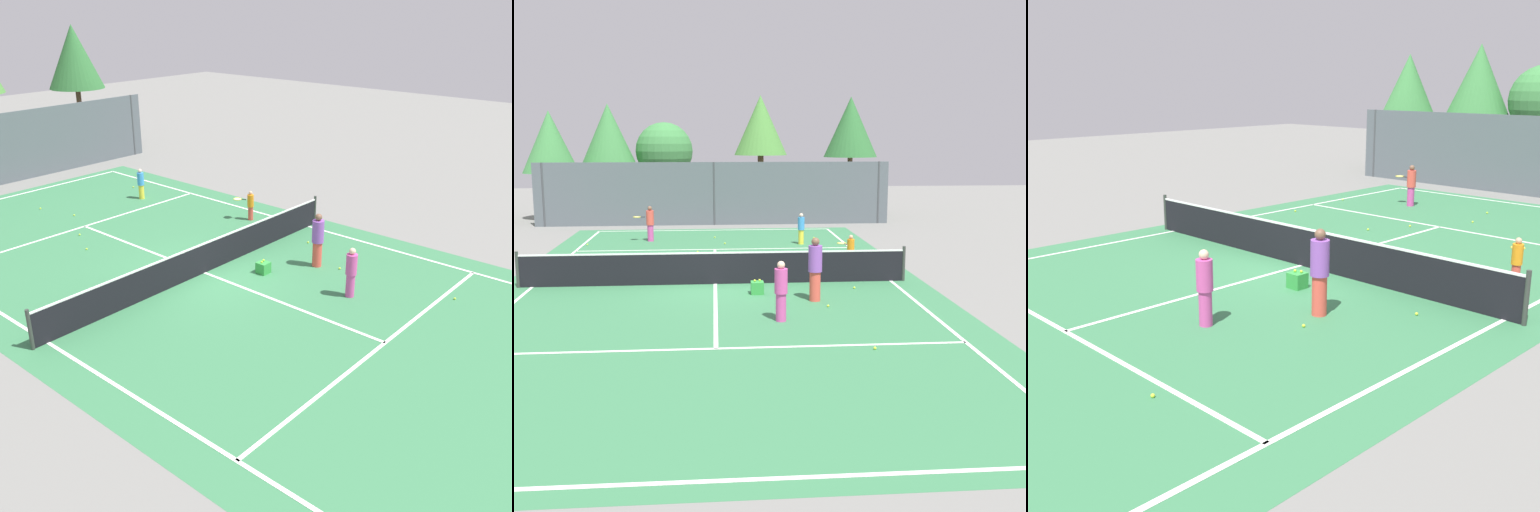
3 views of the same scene
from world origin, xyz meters
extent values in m
plane|color=slate|center=(0.00, 0.00, 0.00)|extent=(80.00, 80.00, 0.00)
cube|color=#387A4C|center=(0.00, 0.00, 0.00)|extent=(13.00, 25.00, 0.00)
cube|color=white|center=(-5.50, 0.00, 0.01)|extent=(0.10, 24.00, 0.01)
cube|color=white|center=(5.50, 0.00, 0.01)|extent=(0.10, 24.00, 0.01)
cube|color=white|center=(0.00, 12.00, 0.01)|extent=(11.00, 0.10, 0.01)
cube|color=white|center=(0.00, -6.40, 0.01)|extent=(11.00, 0.10, 0.01)
cube|color=white|center=(0.00, 6.40, 0.01)|extent=(11.00, 0.10, 0.01)
cube|color=white|center=(0.00, 0.00, 0.01)|extent=(0.10, 12.80, 0.01)
cylinder|color=#333833|center=(-5.90, 0.00, 0.55)|extent=(0.10, 0.10, 1.10)
cylinder|color=#333833|center=(5.90, 0.00, 0.55)|extent=(0.10, 0.10, 1.10)
cube|color=black|center=(0.00, 0.00, 0.47)|extent=(11.80, 0.03, 0.95)
cube|color=white|center=(0.00, 0.00, 0.97)|extent=(11.80, 0.04, 0.05)
cylinder|color=#3F4447|center=(-8.50, 14.00, 1.60)|extent=(0.12, 0.12, 3.20)
cylinder|color=brown|center=(-8.74, 16.98, 1.27)|extent=(0.39, 0.39, 2.54)
cone|color=#3D8442|center=(-8.74, 16.98, 4.19)|extent=(2.97, 2.97, 3.30)
cylinder|color=brown|center=(-2.87, 19.65, 1.20)|extent=(0.40, 0.40, 2.40)
cylinder|color=brown|center=(-5.94, 18.94, 1.26)|extent=(0.43, 0.43, 2.53)
cone|color=#3D8442|center=(-5.94, 18.94, 4.41)|extent=(3.40, 3.40, 3.78)
cylinder|color=#D14799|center=(-2.77, 8.80, 0.36)|extent=(0.26, 0.26, 0.71)
cylinder|color=#E54C3F|center=(-2.77, 8.80, 1.02)|extent=(0.33, 0.33, 0.62)
sphere|color=brown|center=(-2.77, 8.80, 1.43)|extent=(0.19, 0.19, 0.19)
cylinder|color=black|center=(-3.08, 8.82, 1.06)|extent=(0.20, 0.05, 0.03)
torus|color=yellow|center=(-3.33, 8.84, 1.06)|extent=(0.36, 0.36, 0.03)
cylinder|color=silver|center=(-3.33, 8.84, 1.06)|extent=(0.30, 0.30, 0.00)
cylinder|color=#E54C3F|center=(2.74, -2.36, 0.41)|extent=(0.30, 0.30, 0.82)
cylinder|color=purple|center=(2.74, -2.36, 1.19)|extent=(0.38, 0.38, 0.72)
sphere|color=brown|center=(2.74, -2.36, 1.66)|extent=(0.22, 0.22, 0.22)
cylinder|color=#D14799|center=(1.60, -4.33, 0.35)|extent=(0.26, 0.26, 0.70)
cylinder|color=#D14799|center=(1.60, -4.33, 1.01)|extent=(0.32, 0.32, 0.61)
sphere|color=beige|center=(1.60, -4.33, 1.41)|extent=(0.19, 0.19, 0.19)
cylinder|color=#E54C3F|center=(4.65, 2.14, 0.27)|extent=(0.20, 0.20, 0.54)
cylinder|color=orange|center=(4.65, 2.14, 0.78)|extent=(0.25, 0.25, 0.47)
sphere|color=tan|center=(4.65, 2.14, 1.09)|extent=(0.15, 0.15, 0.15)
cylinder|color=black|center=(4.53, 2.39, 0.80)|extent=(0.11, 0.19, 0.03)
torus|color=yellow|center=(4.43, 2.61, 0.80)|extent=(0.44, 0.44, 0.03)
cylinder|color=silver|center=(4.43, 2.61, 0.80)|extent=(0.37, 0.37, 0.00)
cube|color=green|center=(1.21, -1.40, 0.18)|extent=(0.36, 0.36, 0.36)
sphere|color=#CCE533|center=(1.13, -1.40, 0.39)|extent=(0.07, 0.07, 0.07)
sphere|color=#CCE533|center=(1.28, -1.35, 0.39)|extent=(0.07, 0.07, 0.07)
sphere|color=#CCE533|center=(3.38, -6.73, 0.03)|extent=(0.07, 0.07, 0.07)
sphere|color=#CCE533|center=(-5.31, 7.90, 0.03)|extent=(0.07, 0.07, 0.07)
sphere|color=#CCE533|center=(-5.00, 4.92, 0.03)|extent=(0.07, 0.07, 0.07)
sphere|color=#CCE533|center=(-1.31, 4.39, 0.03)|extent=(0.07, 0.07, 0.07)
sphere|color=#CCE533|center=(-0.67, 5.74, 0.03)|extent=(0.07, 0.07, 0.07)
sphere|color=#CCE533|center=(0.00, 9.49, 0.03)|extent=(0.07, 0.07, 0.07)
sphere|color=#CCE533|center=(4.13, -1.00, 0.03)|extent=(0.07, 0.07, 0.07)
sphere|color=#CCE533|center=(-5.42, 0.51, 0.03)|extent=(0.07, 0.07, 0.07)
sphere|color=#CCE533|center=(0.42, 7.73, 0.03)|extent=(0.07, 0.07, 0.07)
sphere|color=#CCE533|center=(2.99, -3.07, 0.03)|extent=(0.07, 0.07, 0.07)
camera|label=1|loc=(-11.91, -12.38, 7.91)|focal=42.16mm
camera|label=2|loc=(0.02, -20.18, 4.48)|focal=46.98mm
camera|label=3|loc=(10.98, -11.54, 4.53)|focal=45.82mm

